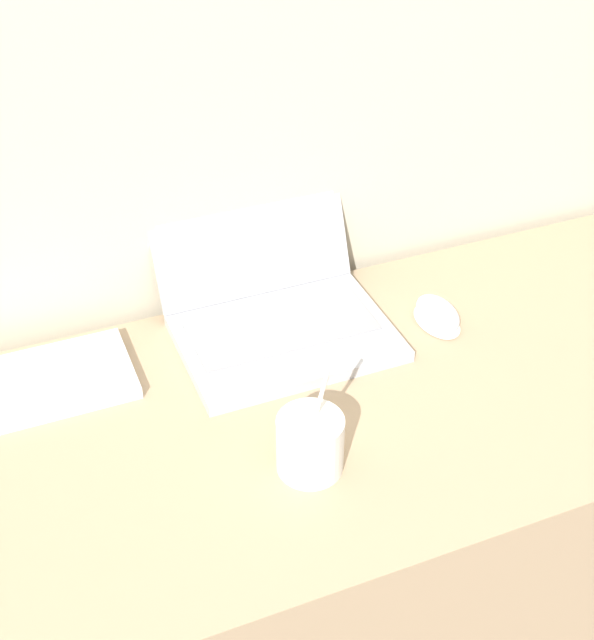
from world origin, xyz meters
TOP-DOWN VIEW (x-y plane):
  - desk at (0.00, 0.31)m, footprint 1.48×0.62m
  - laptop at (-0.03, 0.53)m, footprint 0.34×0.33m
  - drink_cup at (-0.10, 0.20)m, footprint 0.09×0.09m
  - computer_mouse at (0.23, 0.43)m, footprint 0.07×0.11m
  - external_keyboard at (-0.48, 0.51)m, footprint 0.39×0.16m

SIDE VIEW (x-z plane):
  - desk at x=0.00m, z-range 0.00..0.71m
  - external_keyboard at x=-0.48m, z-range 0.71..0.73m
  - computer_mouse at x=0.23m, z-range 0.71..0.75m
  - drink_cup at x=-0.10m, z-range 0.66..0.85m
  - laptop at x=-0.03m, z-range 0.65..0.87m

